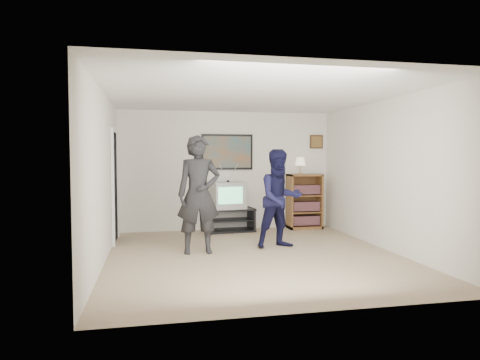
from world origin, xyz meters
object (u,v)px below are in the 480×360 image
object	(u,v)px
crt_television	(228,195)
bookshelf	(304,201)
media_stand	(231,220)
person_short	(280,199)
person_tall	(199,194)

from	to	relation	value
crt_television	bookshelf	xyz separation A→B (m)	(1.68, 0.05, -0.17)
media_stand	person_short	distance (m)	1.90
person_tall	crt_television	bearing A→B (deg)	65.53
person_tall	person_short	xyz separation A→B (m)	(1.40, 0.15, -0.11)
person_tall	person_short	distance (m)	1.41
bookshelf	person_short	distance (m)	2.09
crt_television	person_tall	xyz separation A→B (m)	(-0.81, -1.86, 0.19)
bookshelf	person_short	size ratio (longest dim) A/B	0.70
bookshelf	person_tall	xyz separation A→B (m)	(-2.49, -1.91, 0.36)
media_stand	person_tall	size ratio (longest dim) A/B	0.53
bookshelf	person_tall	size ratio (longest dim) A/B	0.62
person_short	media_stand	bearing A→B (deg)	98.02
media_stand	person_tall	xyz separation A→B (m)	(-0.86, -1.86, 0.71)
bookshelf	person_short	xyz separation A→B (m)	(-1.09, -1.77, 0.25)
crt_television	person_tall	distance (m)	2.04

